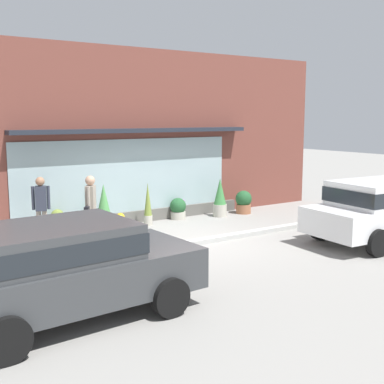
# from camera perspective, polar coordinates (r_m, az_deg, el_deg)

# --- Properties ---
(ground_plane) EXTENTS (60.00, 60.00, 0.00)m
(ground_plane) POSITION_cam_1_polar(r_m,az_deg,el_deg) (12.64, 0.04, -5.85)
(ground_plane) COLOR gray
(curb_strip) EXTENTS (14.00, 0.24, 0.12)m
(curb_strip) POSITION_cam_1_polar(r_m,az_deg,el_deg) (12.46, 0.55, -5.77)
(curb_strip) COLOR #B2B2AD
(curb_strip) RESTS_ON ground_plane
(storefront) EXTENTS (14.00, 0.81, 5.16)m
(storefront) POSITION_cam_1_polar(r_m,az_deg,el_deg) (15.00, -6.75, 6.13)
(storefront) COLOR brown
(storefront) RESTS_ON ground_plane
(fire_hydrant) EXTENTS (0.38, 0.34, 0.81)m
(fire_hydrant) POSITION_cam_1_polar(r_m,az_deg,el_deg) (12.48, -8.20, -4.24)
(fire_hydrant) COLOR gold
(fire_hydrant) RESTS_ON ground_plane
(pedestrian_with_handbag) EXTENTS (0.47, 0.57, 1.76)m
(pedestrian_with_handbag) POSITION_cam_1_polar(r_m,az_deg,el_deg) (12.28, -11.57, -1.52)
(pedestrian_with_handbag) COLOR #8E333D
(pedestrian_with_handbag) RESTS_ON ground_plane
(pedestrian_passerby) EXTENTS (0.43, 0.28, 1.68)m
(pedestrian_passerby) POSITION_cam_1_polar(r_m,az_deg,el_deg) (13.00, -16.94, -1.41)
(pedestrian_passerby) COLOR #9E9384
(pedestrian_passerby) RESTS_ON ground_plane
(parked_car_white) EXTENTS (4.39, 2.20, 1.57)m
(parked_car_white) POSITION_cam_1_polar(r_m,az_deg,el_deg) (13.48, 21.11, -1.64)
(parked_car_white) COLOR white
(parked_car_white) RESTS_ON ground_plane
(parked_car_dark_gray) EXTENTS (4.21, 2.23, 1.54)m
(parked_car_dark_gray) POSITION_cam_1_polar(r_m,az_deg,el_deg) (8.05, -14.38, -8.10)
(parked_car_dark_gray) COLOR #383A3D
(parked_car_dark_gray) RESTS_ON ground_plane
(potted_plant_by_entrance) EXTENTS (0.54, 0.54, 0.76)m
(potted_plant_by_entrance) POSITION_cam_1_polar(r_m,az_deg,el_deg) (16.44, 5.94, -1.14)
(potted_plant_by_entrance) COLOR #9E6042
(potted_plant_by_entrance) RESTS_ON ground_plane
(potted_plant_near_hydrant) EXTENTS (0.35, 0.35, 0.71)m
(potted_plant_near_hydrant) POSITION_cam_1_polar(r_m,az_deg,el_deg) (13.85, -15.18, -3.17)
(potted_plant_near_hydrant) COLOR #4C4C51
(potted_plant_near_hydrant) RESTS_ON ground_plane
(potted_plant_doorstep) EXTENTS (0.47, 0.47, 1.34)m
(potted_plant_doorstep) POSITION_cam_1_polar(r_m,az_deg,el_deg) (13.87, -10.09, -1.96)
(potted_plant_doorstep) COLOR #33473D
(potted_plant_doorstep) RESTS_ON ground_plane
(potted_plant_corner_tall) EXTENTS (0.51, 0.51, 0.67)m
(potted_plant_corner_tall) POSITION_cam_1_polar(r_m,az_deg,el_deg) (15.47, -1.61, -1.91)
(potted_plant_corner_tall) COLOR #B7B2A3
(potted_plant_corner_tall) RESTS_ON ground_plane
(potted_plant_window_right) EXTENTS (0.26, 0.26, 1.25)m
(potted_plant_window_right) POSITION_cam_1_polar(r_m,az_deg,el_deg) (14.58, -5.09, -1.50)
(potted_plant_window_right) COLOR #B7B2A3
(potted_plant_window_right) RESTS_ON ground_plane
(potted_plant_window_left) EXTENTS (0.44, 0.44, 1.23)m
(potted_plant_window_left) POSITION_cam_1_polar(r_m,az_deg,el_deg) (15.84, 3.23, -0.73)
(potted_plant_window_left) COLOR #B7B2A3
(potted_plant_window_left) RESTS_ON ground_plane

